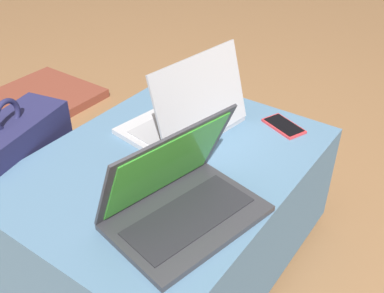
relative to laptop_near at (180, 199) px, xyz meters
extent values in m
plane|color=olive|center=(0.16, 0.16, -0.45)|extent=(14.00, 14.00, 0.00)
cube|color=#2A3D4E|center=(0.16, 0.16, -0.43)|extent=(0.85, 0.66, 0.05)
cube|color=slate|center=(0.16, 0.16, -0.23)|extent=(0.89, 0.68, 0.35)
cube|color=#333338|center=(-0.01, -0.02, -0.04)|extent=(0.40, 0.31, 0.02)
cube|color=#232328|center=(-0.01, -0.03, -0.03)|extent=(0.33, 0.19, 0.00)
cube|color=#333338|center=(0.01, 0.05, 0.08)|extent=(0.37, 0.18, 0.22)
cube|color=green|center=(0.01, 0.04, 0.07)|extent=(0.33, 0.15, 0.20)
cube|color=#B7B7BC|center=(0.32, 0.24, -0.04)|extent=(0.38, 0.29, 0.02)
cube|color=#9E9EA3|center=(0.32, 0.25, -0.03)|extent=(0.32, 0.18, 0.00)
cube|color=#B7B7BC|center=(0.31, 0.15, 0.09)|extent=(0.35, 0.12, 0.24)
cube|color=black|center=(0.31, 0.16, 0.08)|extent=(0.31, 0.11, 0.21)
cube|color=red|center=(0.51, -0.03, -0.05)|extent=(0.12, 0.15, 0.01)
cube|color=black|center=(0.51, -0.03, -0.04)|extent=(0.10, 0.14, 0.00)
cube|color=#23234C|center=(-0.04, 0.59, -0.21)|extent=(0.37, 0.22, 0.47)
cube|color=#1E1E41|center=(-0.06, 0.68, -0.31)|extent=(0.29, 0.11, 0.21)
torus|color=#23234C|center=(-0.04, 0.59, 0.05)|extent=(0.10, 0.04, 0.10)
camera|label=1|loc=(-0.64, -0.49, 0.70)|focal=42.00mm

